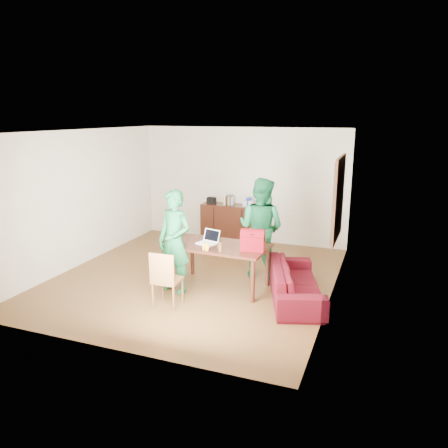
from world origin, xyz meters
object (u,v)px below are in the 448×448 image
at_px(table, 220,251).
at_px(person_far, 261,228).
at_px(person_near, 174,241).
at_px(sofa, 296,282).
at_px(chair, 167,290).
at_px(bottle, 220,246).
at_px(laptop, 207,241).
at_px(red_bag, 253,242).

relative_size(table, person_far, 0.90).
bearing_deg(table, person_near, -145.72).
height_order(person_far, sofa, person_far).
xyz_separation_m(chair, bottle, (0.64, 0.69, 0.60)).
height_order(person_far, bottle, person_far).
bearing_deg(table, person_far, 59.80).
distance_m(person_near, person_far, 1.68).
xyz_separation_m(laptop, sofa, (1.59, 0.00, -0.54)).
bearing_deg(person_near, chair, -61.28).
distance_m(laptop, bottle, 0.50).
bearing_deg(sofa, red_bag, 77.74).
bearing_deg(chair, person_near, 102.44).
distance_m(red_bag, sofa, 0.97).
relative_size(table, red_bag, 4.33).
relative_size(person_near, laptop, 4.69).
xyz_separation_m(table, person_far, (0.51, 0.79, 0.26)).
height_order(person_near, person_far, person_far).
xyz_separation_m(person_far, red_bag, (0.11, -0.87, -0.02)).
bearing_deg(table, bottle, -64.84).
height_order(bottle, sofa, bottle).
bearing_deg(bottle, laptop, 140.54).
distance_m(person_near, laptop, 0.59).
relative_size(chair, sofa, 0.47).
xyz_separation_m(table, sofa, (1.35, -0.00, -0.39)).
bearing_deg(person_far, red_bag, 109.65).
height_order(table, bottle, bottle).
xyz_separation_m(chair, person_far, (1.02, 1.80, 0.67)).
xyz_separation_m(chair, sofa, (1.86, 1.01, 0.02)).
xyz_separation_m(person_near, sofa, (2.01, 0.41, -0.60)).
height_order(chair, person_far, person_far).
relative_size(person_far, bottle, 10.80).
relative_size(chair, person_far, 0.49).
bearing_deg(table, laptop, -176.00).
xyz_separation_m(table, person_near, (-0.67, -0.41, 0.21)).
bearing_deg(sofa, chair, 100.39).
xyz_separation_m(laptop, red_bag, (0.86, -0.07, 0.10)).
height_order(person_far, laptop, person_far).
relative_size(bottle, sofa, 0.09).
relative_size(laptop, red_bag, 0.97).
distance_m(person_far, laptop, 1.10).
bearing_deg(person_near, laptop, 58.06).
distance_m(person_far, red_bag, 0.87).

